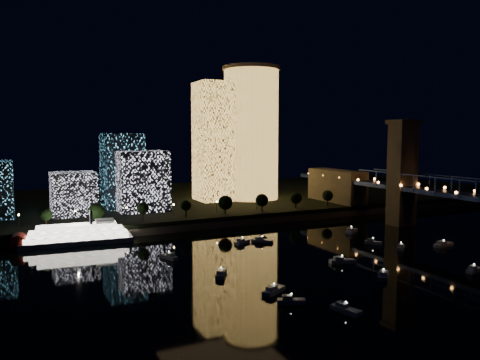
% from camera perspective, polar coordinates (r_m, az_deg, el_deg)
% --- Properties ---
extents(ground, '(520.00, 520.00, 0.00)m').
position_cam_1_polar(ground, '(158.85, 14.83, -10.33)').
color(ground, black).
rests_on(ground, ground).
extents(far_bank, '(420.00, 160.00, 5.00)m').
position_cam_1_polar(far_bank, '(296.15, -5.66, -2.37)').
color(far_bank, black).
rests_on(far_bank, ground).
extents(seawall, '(420.00, 6.00, 3.00)m').
position_cam_1_polar(seawall, '(225.47, 1.16, -5.07)').
color(seawall, '#6B5E4C').
rests_on(seawall, ground).
extents(tower_cylindrical, '(34.00, 34.00, 77.76)m').
position_cam_1_polar(tower_cylindrical, '(278.74, 1.37, 5.72)').
color(tower_cylindrical, '#F3B24D').
rests_on(tower_cylindrical, far_bank).
extents(tower_rectangular, '(21.44, 21.44, 68.22)m').
position_cam_1_polar(tower_rectangular, '(272.22, -3.03, 4.69)').
color(tower_rectangular, '#F3B24D').
rests_on(tower_rectangular, far_bank).
extents(midrise_blocks, '(88.94, 40.00, 38.74)m').
position_cam_1_polar(midrise_blocks, '(243.81, -16.92, -0.00)').
color(midrise_blocks, silver).
rests_on(midrise_blocks, far_bank).
extents(riverboat, '(45.76, 13.00, 13.60)m').
position_cam_1_polar(riverboat, '(195.84, -19.80, -6.42)').
color(riverboat, silver).
rests_on(riverboat, ground).
extents(motorboats, '(108.55, 83.00, 2.78)m').
position_cam_1_polar(motorboats, '(165.53, 10.81, -9.30)').
color(motorboats, silver).
rests_on(motorboats, ground).
extents(esplanade_trees, '(165.82, 6.99, 9.00)m').
position_cam_1_polar(esplanade_trees, '(219.30, -5.59, -3.02)').
color(esplanade_trees, black).
rests_on(esplanade_trees, far_bank).
extents(street_lamps, '(132.70, 0.70, 5.65)m').
position_cam_1_polar(street_lamps, '(222.55, -8.10, -3.30)').
color(street_lamps, black).
rests_on(street_lamps, far_bank).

